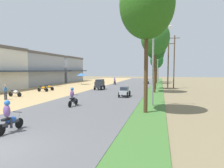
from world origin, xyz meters
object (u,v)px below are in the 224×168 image
(median_tree_fifth, at_px, (157,55))
(utility_pole_near, at_px, (174,61))
(parked_motorbike_nearest, at_px, (15,93))
(streetlamp_mid, at_px, (158,66))
(car_van_charcoal, at_px, (100,84))
(parked_motorbike_second, at_px, (43,88))
(pedestrian_on_shoulder, at_px, (5,91))
(car_hatchback_white, at_px, (146,81))
(motorbike_foreground_rider, at_px, (9,117))
(utility_pole_far, at_px, (168,64))
(motorbike_ahead_third, at_px, (115,81))
(motorbike_ahead_second, at_px, (73,97))
(vendor_umbrella, at_px, (81,74))
(median_tree_nearest, at_px, (147,5))
(median_tree_third, at_px, (156,49))
(streetlamp_near, at_px, (153,59))
(median_tree_second, at_px, (155,38))
(car_sedan_silver, at_px, (125,91))
(median_tree_fourth, at_px, (157,60))
(parked_motorbike_third, at_px, (49,87))
(streetlamp_far, at_px, (159,65))

(median_tree_fifth, bearing_deg, utility_pole_near, -78.46)
(parked_motorbike_nearest, xyz_separation_m, streetlamp_mid, (16.17, 22.67, 3.62))
(parked_motorbike_nearest, height_order, car_van_charcoal, car_van_charcoal)
(parked_motorbike_second, xyz_separation_m, pedestrian_on_shoulder, (0.69, -7.70, 0.41))
(car_hatchback_white, distance_m, motorbike_foreground_rider, 37.37)
(streetlamp_mid, bearing_deg, motorbike_foreground_rider, -101.19)
(utility_pole_far, height_order, motorbike_ahead_third, utility_pole_far)
(utility_pole_near, height_order, motorbike_ahead_second, utility_pole_near)
(vendor_umbrella, xyz_separation_m, pedestrian_on_shoulder, (1.09, -22.70, -1.34))
(pedestrian_on_shoulder, relative_size, car_van_charcoal, 0.67)
(car_hatchback_white, height_order, motorbike_ahead_second, motorbike_ahead_second)
(median_tree_nearest, height_order, median_tree_third, median_tree_nearest)
(streetlamp_near, bearing_deg, vendor_umbrella, 126.70)
(utility_pole_near, bearing_deg, streetlamp_mid, 116.81)
(median_tree_nearest, relative_size, median_tree_second, 1.02)
(median_tree_nearest, relative_size, median_tree_third, 1.21)
(motorbike_foreground_rider, bearing_deg, motorbike_ahead_third, 94.21)
(median_tree_fifth, relative_size, utility_pole_near, 0.98)
(vendor_umbrella, xyz_separation_m, streetlamp_mid, (16.54, 2.16, 1.87))
(streetlamp_mid, bearing_deg, median_tree_fifth, 92.12)
(car_sedan_silver, bearing_deg, pedestrian_on_shoulder, -156.05)
(median_tree_fourth, relative_size, motorbike_ahead_third, 4.18)
(parked_motorbike_second, bearing_deg, median_tree_third, 28.07)
(median_tree_fifth, bearing_deg, motorbike_foreground_rider, -98.10)
(median_tree_fourth, height_order, median_tree_fifth, median_tree_fifth)
(median_tree_nearest, xyz_separation_m, streetlamp_mid, (0.38, 27.38, -3.73))
(car_hatchback_white, distance_m, motorbike_ahead_third, 8.00)
(parked_motorbike_third, distance_m, streetlamp_near, 19.03)
(parked_motorbike_second, xyz_separation_m, median_tree_fifth, (15.75, 27.64, 6.76))
(car_van_charcoal, xyz_separation_m, motorbike_ahead_second, (2.19, -14.23, -0.17))
(median_tree_second, distance_m, motorbike_foreground_rider, 22.10)
(parked_motorbike_second, bearing_deg, parked_motorbike_nearest, -90.36)
(median_tree_third, xyz_separation_m, motorbike_ahead_second, (-6.55, -17.85, -5.93))
(parked_motorbike_third, xyz_separation_m, streetlamp_mid, (16.34, 15.32, 3.62))
(parked_motorbike_third, bearing_deg, median_tree_fifth, 58.25)
(median_tree_fifth, relative_size, motorbike_ahead_third, 5.13)
(streetlamp_near, distance_m, car_sedan_silver, 6.87)
(median_tree_fourth, bearing_deg, median_tree_fifth, 90.36)
(motorbike_ahead_third, bearing_deg, parked_motorbike_nearest, -108.38)
(streetlamp_near, bearing_deg, car_van_charcoal, 126.52)
(streetlamp_near, bearing_deg, streetlamp_mid, 90.00)
(utility_pole_near, bearing_deg, median_tree_nearest, -98.74)
(streetlamp_near, bearing_deg, parked_motorbike_second, 155.99)
(car_sedan_silver, relative_size, car_hatchback_white, 1.13)
(parked_motorbike_third, xyz_separation_m, streetlamp_far, (16.34, 28.81, 4.25))
(median_tree_fourth, bearing_deg, parked_motorbike_nearest, -119.42)
(median_tree_second, xyz_separation_m, streetlamp_mid, (0.17, 13.84, -3.58))
(pedestrian_on_shoulder, xyz_separation_m, car_sedan_silver, (11.99, 5.32, -0.22))
(median_tree_second, xyz_separation_m, car_hatchback_white, (-2.42, 17.19, -7.01))
(utility_pole_near, bearing_deg, median_tree_fourth, 106.40)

